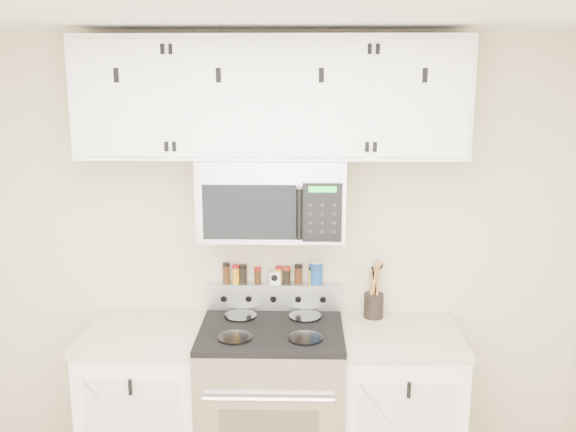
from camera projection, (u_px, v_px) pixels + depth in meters
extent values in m
cube|color=beige|center=(274.00, 256.00, 3.66)|extent=(3.50, 0.01, 2.50)
cube|color=#B7B7BA|center=(272.00, 411.00, 3.52)|extent=(0.76, 0.65, 0.92)
cube|color=black|center=(271.00, 330.00, 3.41)|extent=(0.76, 0.65, 0.03)
cube|color=#B7B7BA|center=(274.00, 296.00, 3.67)|extent=(0.76, 0.08, 0.15)
cylinder|color=black|center=(235.00, 337.00, 3.27)|extent=(0.18, 0.18, 0.01)
cylinder|color=black|center=(305.00, 338.00, 3.26)|extent=(0.18, 0.18, 0.01)
cylinder|color=black|center=(240.00, 316.00, 3.56)|extent=(0.18, 0.18, 0.01)
cylinder|color=black|center=(305.00, 316.00, 3.55)|extent=(0.18, 0.18, 0.01)
cube|color=white|center=(148.00, 411.00, 3.56)|extent=(0.62, 0.60, 0.88)
cube|color=tan|center=(144.00, 333.00, 3.46)|extent=(0.64, 0.62, 0.04)
cube|color=white|center=(397.00, 413.00, 3.53)|extent=(0.62, 0.60, 0.88)
cube|color=tan|center=(400.00, 335.00, 3.43)|extent=(0.64, 0.62, 0.04)
cube|color=#9E9EA3|center=(272.00, 197.00, 3.39)|extent=(0.76, 0.38, 0.42)
cube|color=#B7B7BA|center=(270.00, 171.00, 3.17)|extent=(0.73, 0.01, 0.08)
cube|color=black|center=(249.00, 212.00, 3.21)|extent=(0.47, 0.01, 0.28)
cube|color=black|center=(322.00, 213.00, 3.20)|extent=(0.20, 0.01, 0.30)
cylinder|color=black|center=(299.00, 214.00, 3.17)|extent=(0.03, 0.03, 0.26)
cube|color=white|center=(272.00, 97.00, 3.30)|extent=(2.00, 0.33, 0.62)
cube|color=white|center=(118.00, 98.00, 3.15)|extent=(0.46, 0.01, 0.57)
cube|color=black|center=(116.00, 75.00, 3.12)|extent=(0.02, 0.01, 0.07)
cube|color=white|center=(219.00, 98.00, 3.14)|extent=(0.46, 0.01, 0.57)
cube|color=black|center=(218.00, 75.00, 3.11)|extent=(0.03, 0.01, 0.07)
cube|color=white|center=(321.00, 99.00, 3.13)|extent=(0.46, 0.01, 0.57)
cube|color=black|center=(321.00, 75.00, 3.10)|extent=(0.03, 0.01, 0.07)
cube|color=white|center=(424.00, 99.00, 3.12)|extent=(0.46, 0.01, 0.57)
cube|color=black|center=(425.00, 75.00, 3.09)|extent=(0.02, 0.01, 0.07)
cylinder|color=black|center=(374.00, 306.00, 3.62)|extent=(0.11, 0.11, 0.14)
cylinder|color=#9C6938|center=(374.00, 288.00, 3.59)|extent=(0.01, 0.01, 0.26)
cylinder|color=#9C6938|center=(378.00, 287.00, 3.58)|extent=(0.01, 0.01, 0.28)
cylinder|color=#9C6938|center=(371.00, 289.00, 3.61)|extent=(0.01, 0.01, 0.24)
cylinder|color=black|center=(375.00, 287.00, 3.61)|extent=(0.01, 0.01, 0.25)
cylinder|color=#9C6938|center=(373.00, 288.00, 3.58)|extent=(0.01, 0.01, 0.27)
cube|color=white|center=(274.00, 277.00, 3.65)|extent=(0.07, 0.06, 0.07)
cylinder|color=#154596|center=(316.00, 273.00, 3.64)|extent=(0.07, 0.07, 0.13)
cylinder|color=white|center=(316.00, 262.00, 3.62)|extent=(0.07, 0.07, 0.01)
cylinder|color=#3C220E|center=(226.00, 274.00, 3.65)|extent=(0.04, 0.04, 0.10)
cylinder|color=black|center=(226.00, 264.00, 3.64)|extent=(0.04, 0.04, 0.02)
cylinder|color=orange|center=(236.00, 276.00, 3.65)|extent=(0.04, 0.04, 0.09)
cylinder|color=#A20C1C|center=(236.00, 267.00, 3.64)|extent=(0.04, 0.04, 0.02)
cylinder|color=black|center=(243.00, 275.00, 3.65)|extent=(0.04, 0.04, 0.09)
cylinder|color=black|center=(243.00, 266.00, 3.64)|extent=(0.04, 0.04, 0.02)
cylinder|color=#391F0D|center=(258.00, 277.00, 3.65)|extent=(0.04, 0.04, 0.08)
cylinder|color=#9F130C|center=(258.00, 269.00, 3.64)|extent=(0.04, 0.04, 0.02)
cylinder|color=gold|center=(279.00, 276.00, 3.65)|extent=(0.04, 0.04, 0.09)
cylinder|color=#A30C1D|center=(279.00, 268.00, 3.63)|extent=(0.04, 0.04, 0.02)
cylinder|color=black|center=(287.00, 277.00, 3.64)|extent=(0.04, 0.04, 0.08)
cylinder|color=#A41D0C|center=(287.00, 268.00, 3.63)|extent=(0.04, 0.04, 0.02)
cylinder|color=#40210F|center=(298.00, 276.00, 3.64)|extent=(0.04, 0.04, 0.10)
cylinder|color=black|center=(298.00, 266.00, 3.63)|extent=(0.05, 0.05, 0.02)
cylinder|color=gold|center=(312.00, 277.00, 3.64)|extent=(0.04, 0.04, 0.08)
cylinder|color=black|center=(312.00, 268.00, 3.63)|extent=(0.04, 0.04, 0.02)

